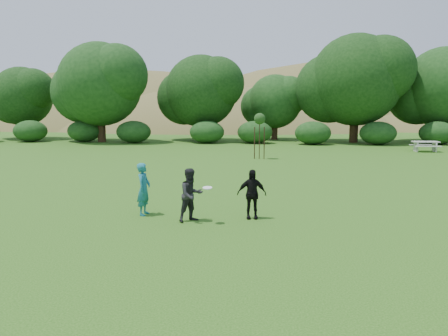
{
  "coord_description": "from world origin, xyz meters",
  "views": [
    {
      "loc": [
        1.09,
        -12.27,
        3.28
      ],
      "look_at": [
        0.0,
        3.0,
        1.1
      ],
      "focal_mm": 35.0,
      "sensor_mm": 36.0,
      "label": 1
    }
  ],
  "objects_px": {
    "player_black": "(252,194)",
    "picnic_table": "(425,145)",
    "player_teal": "(144,189)",
    "player_grey": "(191,195)",
    "sapling": "(260,120)"
  },
  "relations": [
    {
      "from": "player_black",
      "to": "picnic_table",
      "type": "height_order",
      "value": "player_black"
    },
    {
      "from": "player_teal",
      "to": "player_black",
      "type": "bearing_deg",
      "value": -87.1
    },
    {
      "from": "player_grey",
      "to": "picnic_table",
      "type": "distance_m",
      "value": 24.7
    },
    {
      "from": "player_grey",
      "to": "sapling",
      "type": "height_order",
      "value": "sapling"
    },
    {
      "from": "player_black",
      "to": "picnic_table",
      "type": "bearing_deg",
      "value": 52.86
    },
    {
      "from": "player_black",
      "to": "player_teal",
      "type": "bearing_deg",
      "value": 171.24
    },
    {
      "from": "player_grey",
      "to": "picnic_table",
      "type": "relative_size",
      "value": 0.85
    },
    {
      "from": "player_black",
      "to": "sapling",
      "type": "distance_m",
      "value": 14.74
    },
    {
      "from": "player_teal",
      "to": "player_black",
      "type": "xyz_separation_m",
      "value": [
        3.26,
        -0.2,
        -0.06
      ]
    },
    {
      "from": "player_grey",
      "to": "player_teal",
      "type": "bearing_deg",
      "value": 119.27
    },
    {
      "from": "player_black",
      "to": "sapling",
      "type": "xyz_separation_m",
      "value": [
        0.36,
        14.63,
        1.69
      ]
    },
    {
      "from": "player_teal",
      "to": "picnic_table",
      "type": "height_order",
      "value": "player_teal"
    },
    {
      "from": "player_grey",
      "to": "player_black",
      "type": "bearing_deg",
      "value": -24.49
    },
    {
      "from": "sapling",
      "to": "picnic_table",
      "type": "height_order",
      "value": "sapling"
    },
    {
      "from": "player_black",
      "to": "sapling",
      "type": "relative_size",
      "value": 0.51
    }
  ]
}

